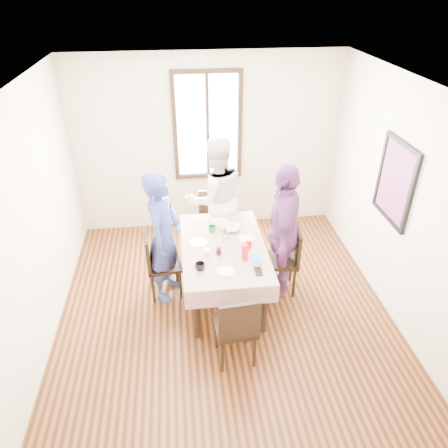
{
  "coord_description": "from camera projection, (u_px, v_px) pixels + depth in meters",
  "views": [
    {
      "loc": [
        -0.47,
        -3.77,
        3.61
      ],
      "look_at": [
        0.02,
        0.35,
        1.1
      ],
      "focal_mm": 33.7,
      "sensor_mm": 36.0,
      "label": 1
    }
  ],
  "objects": [
    {
      "name": "butter_lid",
      "position": [
        257.0,
        258.0,
        4.73
      ],
      "size": [
        0.12,
        0.12,
        0.01
      ],
      "primitive_type": "cylinder",
      "color": "blue",
      "rests_on": "butter_tub"
    },
    {
      "name": "person_right",
      "position": [
        282.0,
        231.0,
        5.12
      ],
      "size": [
        0.7,
        1.12,
        1.77
      ],
      "primitive_type": "imported",
      "rotation": [
        0.0,
        0.0,
        -1.85
      ],
      "color": "#743B77",
      "rests_on": "ground"
    },
    {
      "name": "mug_flag",
      "position": [
        249.0,
        245.0,
        5.0
      ],
      "size": [
        0.11,
        0.11,
        0.08
      ],
      "primitive_type": "imported",
      "rotation": [
        0.0,
        0.0,
        0.38
      ],
      "color": "red",
      "rests_on": "tablecloth"
    },
    {
      "name": "chair_near",
      "position": [
        235.0,
        326.0,
        4.35
      ],
      "size": [
        0.45,
        0.45,
        0.91
      ],
      "primitive_type": "cube",
      "rotation": [
        0.0,
        0.0,
        0.08
      ],
      "color": "black",
      "rests_on": "ground"
    },
    {
      "name": "tablecloth",
      "position": [
        224.0,
        246.0,
        5.07
      ],
      "size": [
        1.01,
        1.62,
        0.01
      ],
      "primitive_type": "cube",
      "color": "#55160B",
      "rests_on": "dining_table"
    },
    {
      "name": "juice_carton",
      "position": [
        245.0,
        252.0,
        4.77
      ],
      "size": [
        0.06,
        0.06,
        0.2
      ],
      "primitive_type": "cube",
      "color": "red",
      "rests_on": "tablecloth"
    },
    {
      "name": "ground",
      "position": [
        226.0,
        316.0,
        5.12
      ],
      "size": [
        4.5,
        4.5,
        0.0
      ],
      "primitive_type": "plane",
      "color": "black",
      "rests_on": "ground"
    },
    {
      "name": "chair_left",
      "position": [
        164.0,
        264.0,
        5.27
      ],
      "size": [
        0.47,
        0.47,
        0.91
      ],
      "primitive_type": "cube",
      "rotation": [
        0.0,
        0.0,
        -1.45
      ],
      "color": "black",
      "rests_on": "ground"
    },
    {
      "name": "plate_left",
      "position": [
        199.0,
        243.0,
        5.12
      ],
      "size": [
        0.2,
        0.2,
        0.01
      ],
      "primitive_type": "cylinder",
      "color": "white",
      "rests_on": "tablecloth"
    },
    {
      "name": "mug_green",
      "position": [
        212.0,
        229.0,
        5.33
      ],
      "size": [
        0.14,
        0.14,
        0.08
      ],
      "primitive_type": "imported",
      "rotation": [
        0.0,
        0.0,
        -0.77
      ],
      "color": "#0C7226",
      "rests_on": "tablecloth"
    },
    {
      "name": "person_far",
      "position": [
        215.0,
        198.0,
        5.86
      ],
      "size": [
        1.01,
        0.87,
        1.78
      ],
      "primitive_type": "imported",
      "rotation": [
        0.0,
        0.0,
        3.4
      ],
      "color": "white",
      "rests_on": "ground"
    },
    {
      "name": "flower_vase",
      "position": [
        225.0,
        240.0,
        5.06
      ],
      "size": [
        0.06,
        0.06,
        0.13
      ],
      "primitive_type": "cylinder",
      "color": "silver",
      "rests_on": "tablecloth"
    },
    {
      "name": "smartphone",
      "position": [
        258.0,
        272.0,
        4.63
      ],
      "size": [
        0.08,
        0.16,
        0.01
      ],
      "primitive_type": "cube",
      "color": "black",
      "rests_on": "tablecloth"
    },
    {
      "name": "plate_right",
      "position": [
        246.0,
        238.0,
        5.2
      ],
      "size": [
        0.2,
        0.2,
        0.01
      ],
      "primitive_type": "cylinder",
      "color": "white",
      "rests_on": "tablecloth"
    },
    {
      "name": "plate_far",
      "position": [
        220.0,
        222.0,
        5.55
      ],
      "size": [
        0.2,
        0.2,
        0.01
      ],
      "primitive_type": "cylinder",
      "color": "white",
      "rests_on": "tablecloth"
    },
    {
      "name": "art_poster",
      "position": [
        395.0,
        182.0,
        4.77
      ],
      "size": [
        0.04,
        0.76,
        0.96
      ],
      "primitive_type": "cube",
      "color": "red",
      "rests_on": "right_wall"
    },
    {
      "name": "chair_far",
      "position": [
        215.0,
        224.0,
        6.1
      ],
      "size": [
        0.44,
        0.44,
        0.91
      ],
      "primitive_type": "cube",
      "rotation": [
        0.0,
        0.0,
        3.2
      ],
      "color": "black",
      "rests_on": "ground"
    },
    {
      "name": "dining_table",
      "position": [
        224.0,
        271.0,
        5.27
      ],
      "size": [
        0.89,
        1.5,
        0.75
      ],
      "primitive_type": "cube",
      "color": "black",
      "rests_on": "ground"
    },
    {
      "name": "plate_near",
      "position": [
        226.0,
        271.0,
        4.63
      ],
      "size": [
        0.2,
        0.2,
        0.01
      ],
      "primitive_type": "cylinder",
      "color": "white",
      "rests_on": "tablecloth"
    },
    {
      "name": "drinking_glass",
      "position": [
        208.0,
        253.0,
        4.85
      ],
      "size": [
        0.07,
        0.07,
        0.1
      ],
      "primitive_type": "cylinder",
      "color": "silver",
      "rests_on": "tablecloth"
    },
    {
      "name": "flower_bunch",
      "position": [
        225.0,
        232.0,
        5.0
      ],
      "size": [
        0.09,
        0.09,
        0.1
      ],
      "primitive_type": null,
      "color": "yellow",
      "rests_on": "flower_vase"
    },
    {
      "name": "jam_jar",
      "position": [
        219.0,
        251.0,
        4.89
      ],
      "size": [
        0.06,
        0.06,
        0.08
      ],
      "primitive_type": "cylinder",
      "color": "black",
      "rests_on": "tablecloth"
    },
    {
      "name": "right_wall",
      "position": [
        406.0,
        210.0,
        4.63
      ],
      "size": [
        0.0,
        4.5,
        4.5
      ],
      "primitive_type": "plane",
      "rotation": [
        1.57,
        0.0,
        -1.57
      ],
      "color": "beige",
      "rests_on": "ground"
    },
    {
      "name": "chair_right",
      "position": [
        281.0,
        260.0,
        5.34
      ],
      "size": [
        0.48,
        0.48,
        0.91
      ],
      "primitive_type": "cube",
      "rotation": [
        0.0,
        0.0,
        1.43
      ],
      "color": "black",
      "rests_on": "ground"
    },
    {
      "name": "back_wall",
      "position": [
        208.0,
        145.0,
        6.34
      ],
      "size": [
        4.0,
        0.0,
        4.0
      ],
      "primitive_type": "plane",
      "rotation": [
        1.57,
        0.0,
        0.0
      ],
      "color": "beige",
      "rests_on": "ground"
    },
    {
      "name": "serving_bowl",
      "position": [
        231.0,
        228.0,
        5.36
      ],
      "size": [
        0.32,
        0.32,
        0.06
      ],
      "primitive_type": "imported",
      "rotation": [
        0.0,
        0.0,
        -0.42
      ],
      "color": "white",
      "rests_on": "tablecloth"
    },
    {
      "name": "window_pane",
      "position": [
        207.0,
        126.0,
        6.17
      ],
      "size": [
        0.9,
        0.02,
        1.5
      ],
      "primitive_type": "cube",
      "color": "white",
      "rests_on": "back_wall"
    },
    {
      "name": "person_left",
      "position": [
        163.0,
        237.0,
        5.07
      ],
      "size": [
        0.59,
        0.72,
        1.7
      ],
      "primitive_type": "imported",
      "rotation": [
        0.0,
        0.0,
        1.24
      ],
      "color": "navy",
      "rests_on": "ground"
    },
    {
      "name": "butter_tub",
      "position": [
        256.0,
        261.0,
        4.75
      ],
      "size": [
        0.13,
        0.13,
        0.06
      ],
      "primitive_type": "cylinder",
      "color": "white",
      "rests_on": "tablecloth"
    },
    {
      "name": "window_frame",
      "position": [
        208.0,
        126.0,
        6.16
      ],
      "size": [
        1.02,
        0.06,
        1.62
      ],
      "primitive_type": "cube",
      "color": "black",
      "rests_on": "back_wall"
    },
    {
      "name": "mug_black",
      "position": [
        200.0,
        266.0,
        4.64
      ],
      "size": [
        0.14,
        0.14,
        0.09
      ],
      "primitive_type": "imported",
      "rotation": [
        0.0,
        0.0,
        -0.26
      ],
      "color": "black",
      "rests_on": "tablecloth"
    }
  ]
}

